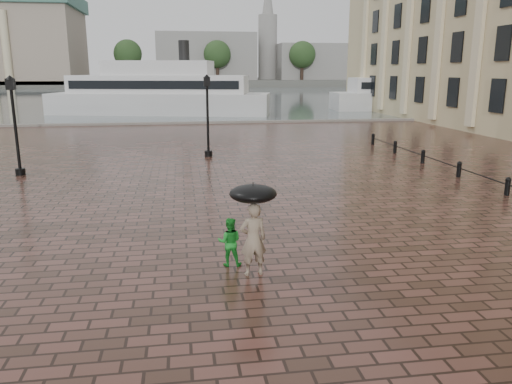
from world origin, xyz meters
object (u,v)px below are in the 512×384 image
Objects in this scene: ferry_near at (160,93)px; ferry_far at (422,92)px; adult_pedestrian at (253,239)px; child_pedestrian at (230,242)px; street_lamps at (64,115)px.

ferry_far is at bearing 17.23° from ferry_near.
ferry_far is at bearing -127.35° from adult_pedestrian.
adult_pedestrian is 0.07× the size of ferry_near.
child_pedestrian is 0.05× the size of ferry_far.
adult_pedestrian is 46.37m from ferry_near.
adult_pedestrian is at bearing 135.57° from child_pedestrian.
adult_pedestrian is at bearing -66.48° from street_lamps.
street_lamps is 8.77× the size of adult_pedestrian.
child_pedestrian is 55.60m from ferry_far.
street_lamps reaches higher than adult_pedestrian.
ferry_far reaches higher than child_pedestrian.
street_lamps is 12.59× the size of child_pedestrian.
ferry_near is at bearing -92.34° from adult_pedestrian.
ferry_far is at bearing 39.25° from street_lamps.
street_lamps is 27.96m from ferry_near.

